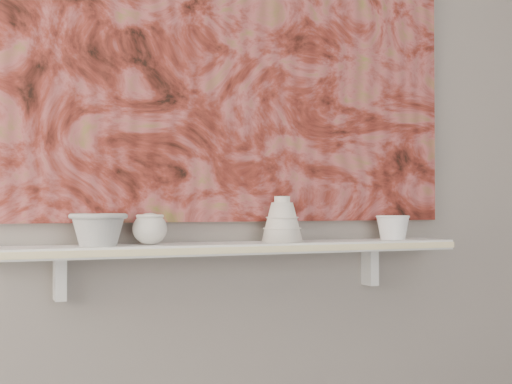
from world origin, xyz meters
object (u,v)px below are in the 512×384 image
bell_vessel (282,219)px  bowl_grey (98,229)px  cup_cream (150,229)px  shelf (236,248)px  bowl_white (393,227)px  painting (227,40)px

bell_vessel → bowl_grey: bearing=180.0°
cup_cream → bell_vessel: (0.40, 0.00, 0.02)m
cup_cream → bell_vessel: bell_vessel is taller
shelf → bowl_grey: bowl_grey is taller
shelf → bowl_white: size_ratio=12.95×
shelf → cup_cream: cup_cream is taller
bowl_grey → bell_vessel: 0.55m
shelf → bell_vessel: 0.17m
painting → shelf: bearing=-90.0°
bowl_grey → cup_cream: size_ratio=1.65×
painting → cup_cream: 0.63m
bowl_grey → painting: bearing=11.4°
cup_cream → shelf: bearing=0.0°
shelf → bowl_white: (0.54, 0.00, 0.05)m
bowl_white → shelf: bearing=180.0°
cup_cream → bowl_white: (0.79, 0.00, -0.00)m
bell_vessel → cup_cream: bearing=180.0°
painting → bowl_white: (0.54, -0.08, -0.57)m
cup_cream → bell_vessel: 0.40m
shelf → painting: painting is taller
cup_cream → bell_vessel: bearing=0.0°
bowl_grey → bowl_white: bearing=0.0°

